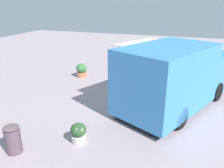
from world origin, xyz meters
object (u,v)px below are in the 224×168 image
object	(u,v)px
food_truck	(175,78)
planter_flowering_far	(79,133)
trash_bin	(13,139)
person_customer	(127,71)
planter_flowering_near	(82,70)

from	to	relation	value
food_truck	planter_flowering_far	xyz separation A→B (m)	(-2.46, -3.51, -0.90)
food_truck	planter_flowering_far	world-z (taller)	food_truck
food_truck	trash_bin	size ratio (longest dim) A/B	7.06
person_customer	food_truck	bearing A→B (deg)	-46.11
food_truck	trash_bin	distance (m)	6.09
planter_flowering_near	person_customer	bearing A→B (deg)	17.26
person_customer	planter_flowering_far	distance (m)	6.43
person_customer	trash_bin	bearing A→B (deg)	-98.82
food_truck	person_customer	world-z (taller)	food_truck
planter_flowering_far	trash_bin	world-z (taller)	trash_bin
trash_bin	planter_flowering_near	bearing A→B (deg)	100.71
food_truck	planter_flowering_near	distance (m)	5.71
planter_flowering_near	trash_bin	bearing A→B (deg)	-79.29
planter_flowering_far	trash_bin	size ratio (longest dim) A/B	0.74
person_customer	planter_flowering_far	bearing A→B (deg)	-87.00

